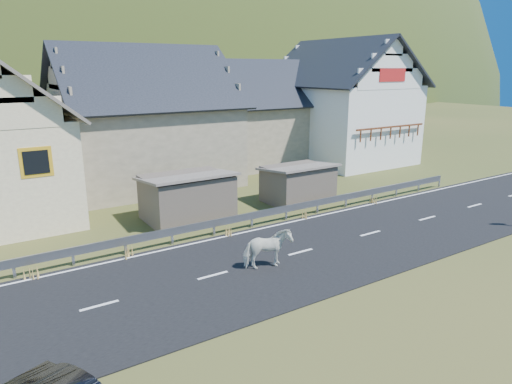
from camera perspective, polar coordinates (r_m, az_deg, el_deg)
ground at (r=18.74m, az=5.57°, el=-7.59°), size 160.00×160.00×0.00m
road at (r=18.74m, az=5.57°, el=-7.54°), size 60.00×7.00×0.04m
lane_markings at (r=18.73m, az=5.57°, el=-7.47°), size 60.00×6.60×0.01m
guardrail at (r=21.36m, az=-0.51°, el=-3.02°), size 28.10×0.09×0.75m
shed_left at (r=22.69m, az=-8.62°, el=-0.68°), size 4.30×3.30×2.40m
shed_right at (r=25.56m, az=5.24°, el=0.99°), size 3.80×2.90×2.20m
house_stone_a at (r=30.24m, az=-13.91°, el=9.80°), size 10.80×9.80×8.90m
house_stone_b at (r=36.49m, az=0.25°, el=10.45°), size 9.80×8.80×8.10m
house_white at (r=37.78m, az=10.63°, el=11.62°), size 8.80×10.80×9.70m
mountain at (r=196.03m, az=-27.96°, el=5.41°), size 440.00×280.00×260.00m
horse at (r=16.98m, az=1.43°, el=-7.14°), size 1.17×1.90×1.49m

